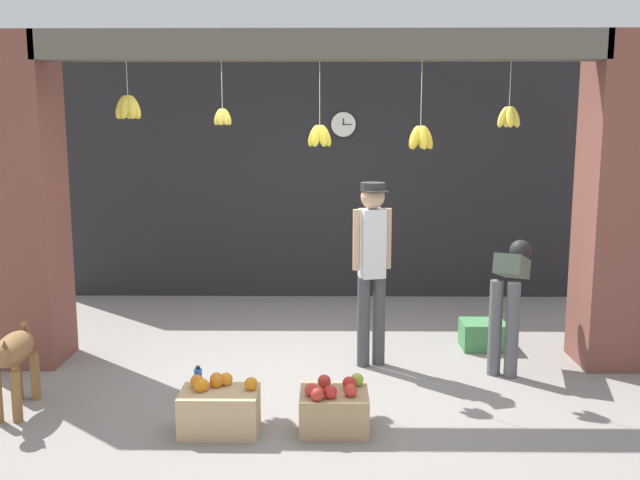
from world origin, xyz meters
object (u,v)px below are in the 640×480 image
wall_clock (343,124)px  dog (13,356)px  fruit_crate_apples (334,408)px  water_bottle (198,381)px  worker_stooping (510,288)px  produce_box_green (483,335)px  fruit_crate_oranges (219,409)px  shopkeeper (372,260)px

wall_clock → dog: bearing=-125.1°
fruit_crate_apples → wall_clock: (0.13, 3.78, 1.91)m
water_bottle → dog: bearing=-164.9°
worker_stooping → produce_box_green: 0.79m
dog → wall_clock: size_ratio=2.66×
fruit_crate_oranges → dog: bearing=168.5°
worker_stooping → produce_box_green: (-0.10, 0.53, -0.57)m
fruit_crate_oranges → produce_box_green: bearing=40.1°
produce_box_green → fruit_crate_apples: bearing=-128.0°
worker_stooping → water_bottle: bearing=-141.0°
dog → fruit_crate_apples: dog is taller
dog → water_bottle: dog is taller
fruit_crate_oranges → wall_clock: size_ratio=1.76×
shopkeeper → fruit_crate_apples: bearing=60.4°
dog → fruit_crate_apples: size_ratio=1.72×
shopkeeper → water_bottle: bearing=11.5°
water_bottle → produce_box_green: bearing=25.8°
dog → shopkeeper: bearing=106.2°
fruit_crate_apples → water_bottle: bearing=149.4°
dog → fruit_crate_oranges: dog is taller
fruit_crate_apples → produce_box_green: bearing=52.0°
fruit_crate_apples → water_bottle: size_ratio=2.01×
fruit_crate_apples → wall_clock: 4.24m
fruit_crate_oranges → fruit_crate_apples: fruit_crate_oranges is taller
dog → fruit_crate_apples: 2.36m
produce_box_green → water_bottle: 2.74m
water_bottle → wall_clock: wall_clock is taller
fruit_crate_oranges → wall_clock: 4.37m
worker_stooping → fruit_crate_apples: worker_stooping is taller
shopkeeper → fruit_crate_oranges: (-1.12, -1.36, -0.77)m
shopkeeper → worker_stooping: shopkeeper is taller
shopkeeper → worker_stooping: 1.20m
worker_stooping → wall_clock: wall_clock is taller
dog → wall_clock: bearing=139.6°
dog → water_bottle: size_ratio=3.45×
shopkeeper → produce_box_green: shopkeeper is taller
water_bottle → wall_clock: bearing=69.4°
worker_stooping → shopkeeper: bearing=-157.7°
shopkeeper → fruit_crate_apples: size_ratio=3.41×
dog → worker_stooping: 3.98m
worker_stooping → fruit_crate_apples: bearing=-115.2°
dog → worker_stooping: worker_stooping is taller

